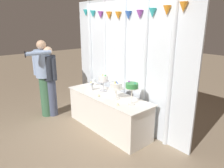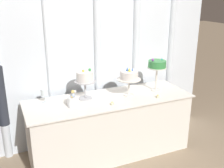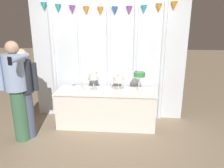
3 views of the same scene
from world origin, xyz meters
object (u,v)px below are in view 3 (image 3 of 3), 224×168
Objects in this scene: cake_display_center at (119,79)px; tealight_far_left at (103,93)px; flower_vase at (82,87)px; guest_man_pink_jacket at (25,90)px; guest_man_dark_suit at (17,88)px; cake_display_leftmost at (93,77)px; tealight_near_left at (133,95)px; cake_table at (106,108)px; wine_glass at (72,82)px; cake_display_rightmost at (139,75)px.

tealight_far_left is (-0.29, -0.18, -0.23)m from cake_display_center.
cake_display_center is 1.80× the size of flower_vase.
guest_man_pink_jacket is 0.92× the size of guest_man_dark_suit.
cake_display_leftmost reaches higher than tealight_near_left.
guest_man_pink_jacket is (-1.34, -0.56, 0.52)m from cake_table.
guest_man_pink_jacket reaches higher than tealight_near_left.
tealight_far_left is (0.21, -0.28, -0.23)m from cake_display_leftmost.
wine_glass is 1.12m from guest_man_dark_suit.
guest_man_dark_suit reaches higher than cake_display_center.
cake_table is 4.65× the size of cake_display_rightmost.
cake_table is at bearing -178.45° from cake_display_rightmost.
cake_display_rightmost is 0.26× the size of guest_man_pink_jacket.
wine_glass is at bearing 50.05° from guest_man_dark_suit.
cake_display_center is 0.83× the size of cake_display_rightmost.
tealight_near_left is 0.02× the size of guest_man_dark_suit.
tealight_near_left is (0.99, -0.14, -0.07)m from flower_vase.
flower_vase is 0.11× the size of guest_man_dark_suit.
cake_table is 47.34× the size of tealight_near_left.
cake_display_rightmost is 2.70× the size of wine_glass.
flower_vase is at bearing -142.46° from cake_display_leftmost.
flower_vase is 0.12× the size of guest_man_pink_jacket.
guest_man_dark_suit is at bearing -157.99° from cake_display_center.
tealight_near_left is at bearing -21.18° from cake_display_leftmost.
tealight_near_left is 2.01m from guest_man_dark_suit.
cake_table is 46.25× the size of tealight_far_left.
guest_man_pink_jacket is at bearing -157.17° from cake_table.
cake_display_rightmost is at bearing -6.91° from wine_glass.
guest_man_pink_jacket reaches higher than tealight_far_left.
tealight_far_left is (0.42, -0.12, -0.07)m from flower_vase.
guest_man_pink_jacket is (-0.63, -0.74, 0.05)m from wine_glass.
flower_vase reaches higher than tealight_far_left.
cake_display_leftmost reaches higher than wine_glass.
tealight_near_left reaches higher than tealight_far_left.
cake_display_center is at bearing 19.63° from guest_man_pink_jacket.
cake_display_rightmost is 9.95× the size of tealight_far_left.
wine_glass is 3.77× the size of tealight_near_left.
tealight_far_left is at bearing -163.80° from cake_display_rightmost.
guest_man_dark_suit is at bearing -154.67° from cake_table.
cake_table is at bearing 25.33° from guest_man_dark_suit.
cake_display_leftmost reaches higher than flower_vase.
cake_display_rightmost is 2.17m from guest_man_dark_suit.
tealight_near_left is at bearing -116.70° from cake_display_rightmost.
wine_glass is at bearing 173.09° from cake_display_rightmost.
tealight_far_left is 1.36m from guest_man_pink_jacket.
wine_glass is 0.34m from flower_vase.
wine_glass is at bearing 165.75° from cake_table.
flower_vase is at bearing 30.11° from guest_man_pink_jacket.
tealight_near_left is at bearing -21.11° from cake_table.
cake_table is 0.93m from cake_display_rightmost.
cake_table is 1.68m from guest_man_dark_suit.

